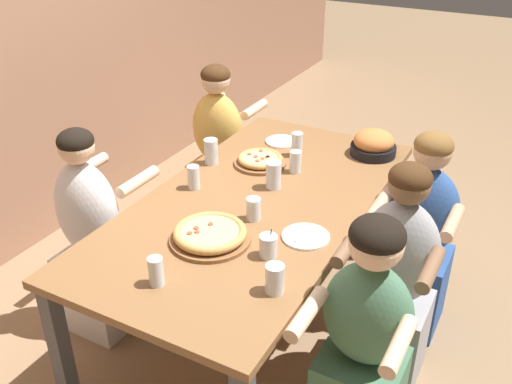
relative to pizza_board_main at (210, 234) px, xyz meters
name	(u,v)px	position (x,y,z in m)	size (l,w,h in m)	color
ground_plane	(256,319)	(0.41, -0.01, -0.80)	(18.00, 18.00, 0.00)	#896B4C
dining_table	(256,214)	(0.41, -0.01, -0.11)	(2.01, 1.03, 0.77)	brown
pizza_board_main	(210,234)	(0.00, 0.00, 0.00)	(0.36, 0.36, 0.06)	brown
pizza_board_second	(260,160)	(0.78, 0.16, -0.01)	(0.29, 0.29, 0.05)	brown
skillet_bowl	(374,144)	(1.20, -0.35, 0.03)	(0.38, 0.26, 0.15)	black
empty_plate_a	(282,141)	(1.11, 0.19, -0.03)	(0.19, 0.19, 0.02)	white
empty_plate_b	(306,237)	(0.22, -0.36, -0.03)	(0.21, 0.21, 0.02)	white
cocktail_glass_blue	(268,247)	(0.02, -0.28, 0.01)	(0.08, 0.08, 0.13)	silver
drinking_glass_a	(297,146)	(0.98, 0.03, 0.03)	(0.06, 0.06, 0.14)	silver
drinking_glass_b	(194,178)	(0.37, 0.33, 0.03)	(0.06, 0.06, 0.13)	silver
drinking_glass_c	(211,152)	(0.66, 0.41, 0.04)	(0.08, 0.08, 0.14)	silver
drinking_glass_d	(156,273)	(-0.36, 0.02, 0.02)	(0.06, 0.06, 0.12)	silver
drinking_glass_e	(254,209)	(0.25, -0.08, 0.02)	(0.07, 0.07, 0.11)	silver
drinking_glass_f	(295,163)	(0.79, -0.05, 0.02)	(0.06, 0.06, 0.12)	silver
drinking_glass_g	(275,281)	(-0.18, -0.41, 0.02)	(0.07, 0.07, 0.12)	silver
drinking_glass_h	(274,176)	(0.57, -0.02, 0.03)	(0.08, 0.08, 0.14)	silver
diner_near_center	(394,288)	(0.38, -0.75, -0.28)	(0.51, 0.40, 1.15)	#99999E
diner_near_midright	(418,243)	(0.81, -0.75, -0.29)	(0.51, 0.40, 1.13)	#2D5193
diner_near_midleft	(363,346)	(-0.05, -0.75, -0.28)	(0.51, 0.40, 1.13)	#477556
diner_far_right	(219,154)	(1.23, 0.73, -0.28)	(0.51, 0.40, 1.14)	gold
diner_far_midleft	(93,243)	(0.00, 0.73, -0.28)	(0.51, 0.40, 1.16)	silver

